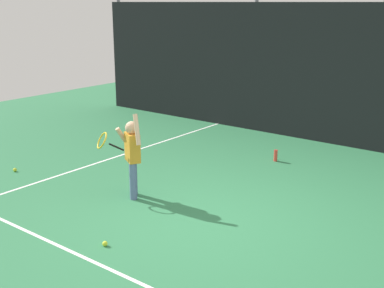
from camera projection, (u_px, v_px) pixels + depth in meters
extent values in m
plane|color=#2D7247|center=(204.00, 222.00, 6.85)|extent=(20.00, 20.00, 0.00)
cube|color=white|center=(115.00, 272.00, 5.57)|extent=(9.00, 0.05, 0.00)
cube|color=white|center=(103.00, 161.00, 9.46)|extent=(0.05, 9.00, 0.00)
cube|color=black|center=(346.00, 76.00, 10.13)|extent=(13.51, 0.08, 2.92)
cylinder|color=slate|center=(120.00, 53.00, 14.05)|extent=(0.09, 0.09, 3.07)
cylinder|color=slate|center=(255.00, 64.00, 11.45)|extent=(0.09, 0.09, 3.07)
cylinder|color=slate|center=(134.00, 177.00, 7.75)|extent=(0.11, 0.11, 0.58)
cylinder|color=slate|center=(133.00, 181.00, 7.57)|extent=(0.11, 0.11, 0.58)
cube|color=orange|center=(132.00, 147.00, 7.52)|extent=(0.34, 0.30, 0.44)
sphere|color=tan|center=(132.00, 128.00, 7.43)|extent=(0.20, 0.20, 0.20)
cylinder|color=tan|center=(137.00, 130.00, 7.26)|extent=(0.21, 0.16, 0.46)
cylinder|color=tan|center=(125.00, 140.00, 7.65)|extent=(0.20, 0.29, 0.43)
cylinder|color=black|center=(116.00, 147.00, 7.70)|extent=(0.14, 0.22, 0.15)
torus|color=yellow|center=(102.00, 140.00, 7.58)|extent=(0.33, 0.28, 0.26)
cylinder|color=#D83F33|center=(276.00, 156.00, 9.43)|extent=(0.07, 0.07, 0.22)
sphere|color=#CCE033|center=(15.00, 170.00, 8.87)|extent=(0.07, 0.07, 0.07)
sphere|color=#CCE033|center=(105.00, 244.00, 6.16)|extent=(0.07, 0.07, 0.07)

